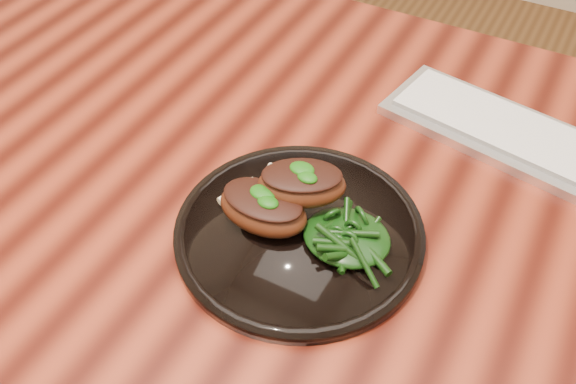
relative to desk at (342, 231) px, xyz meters
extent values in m
cube|color=#370C06|center=(0.00, 0.00, 0.06)|extent=(1.60, 0.80, 0.04)
cylinder|color=#37160C|center=(-0.74, 0.34, -0.31)|extent=(0.06, 0.06, 0.71)
cylinder|color=black|center=(-0.01, -0.10, 0.09)|extent=(0.27, 0.27, 0.02)
torus|color=black|center=(-0.01, -0.10, 0.09)|extent=(0.27, 0.27, 0.01)
cylinder|color=black|center=(-0.01, -0.10, 0.09)|extent=(0.18, 0.18, 0.00)
ellipsoid|color=#491E0E|center=(-0.05, -0.11, 0.12)|extent=(0.10, 0.07, 0.04)
ellipsoid|color=black|center=(-0.05, -0.11, 0.13)|extent=(0.09, 0.06, 0.01)
cylinder|color=beige|center=(-0.09, -0.09, 0.11)|extent=(0.03, 0.05, 0.01)
ellipsoid|color=#0A4107|center=(-0.05, -0.11, 0.14)|extent=(0.03, 0.02, 0.01)
ellipsoid|color=#491E0E|center=(-0.02, -0.07, 0.13)|extent=(0.11, 0.10, 0.04)
ellipsoid|color=black|center=(-0.02, -0.07, 0.15)|extent=(0.10, 0.09, 0.01)
cylinder|color=beige|center=(-0.07, -0.08, 0.13)|extent=(0.01, 0.05, 0.01)
ellipsoid|color=#0A4107|center=(-0.02, -0.07, 0.15)|extent=(0.03, 0.02, 0.01)
ellipsoid|color=#0A4107|center=(-0.04, -0.04, 0.10)|extent=(0.07, 0.05, 0.00)
ellipsoid|color=black|center=(0.04, -0.09, 0.11)|extent=(0.09, 0.08, 0.02)
cube|color=silver|center=(0.18, 0.16, 0.09)|extent=(0.41, 0.19, 0.01)
cube|color=white|center=(0.18, 0.16, 0.10)|extent=(0.38, 0.16, 0.01)
camera|label=1|loc=(0.19, -0.50, 0.61)|focal=40.00mm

